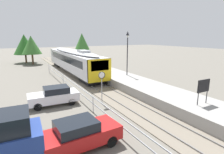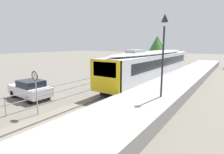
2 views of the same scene
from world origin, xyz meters
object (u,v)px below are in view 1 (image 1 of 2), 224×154
(speed_limit_sign, at_px, (102,79))
(commuter_train, at_px, (73,59))
(platform_lamp_mid_platform, at_px, (127,45))
(platform_notice_board, at_px, (204,87))
(parked_hatchback_white, at_px, (54,96))
(parked_hatchback_red, at_px, (80,134))

(speed_limit_sign, bearing_deg, commuter_train, 82.32)
(commuter_train, bearing_deg, platform_lamp_mid_platform, -65.51)
(platform_lamp_mid_platform, distance_m, platform_notice_board, 11.27)
(platform_notice_board, distance_m, speed_limit_sign, 7.68)
(speed_limit_sign, distance_m, parked_hatchback_white, 4.22)
(platform_lamp_mid_platform, xyz_separation_m, speed_limit_sign, (-6.05, -5.31, -2.50))
(commuter_train, bearing_deg, speed_limit_sign, -97.68)
(platform_lamp_mid_platform, xyz_separation_m, parked_hatchback_red, (-9.77, -10.47, -3.83))
(platform_lamp_mid_platform, height_order, parked_hatchback_white, platform_lamp_mid_platform)
(platform_lamp_mid_platform, distance_m, parked_hatchback_red, 14.83)
(platform_notice_board, xyz_separation_m, speed_limit_sign, (-5.19, 5.66, -0.06))
(platform_notice_board, bearing_deg, platform_lamp_mid_platform, 85.51)
(platform_lamp_mid_platform, height_order, parked_hatchback_red, platform_lamp_mid_platform)
(platform_lamp_mid_platform, bearing_deg, platform_notice_board, -94.49)
(speed_limit_sign, relative_size, parked_hatchback_red, 0.68)
(platform_lamp_mid_platform, relative_size, parked_hatchback_white, 1.31)
(commuter_train, relative_size, parked_hatchback_white, 4.91)
(commuter_train, bearing_deg, parked_hatchback_red, -106.17)
(parked_hatchback_white, bearing_deg, commuter_train, 66.28)
(platform_notice_board, height_order, speed_limit_sign, speed_limit_sign)
(parked_hatchback_red, bearing_deg, parked_hatchback_white, 89.07)
(commuter_train, xyz_separation_m, speed_limit_sign, (-1.93, -14.35, -0.02))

